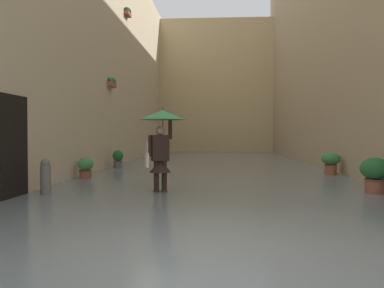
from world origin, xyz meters
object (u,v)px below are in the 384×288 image
object	(u,v)px
potted_plant_near_right	(85,168)
potted_plant_near_left	(375,174)
potted_plant_far_right	(118,159)
potted_plant_far_left	(331,162)
person_wading	(162,133)
mooring_bollard	(46,178)

from	to	relation	value
potted_plant_near_right	potted_plant_near_left	xyz separation A→B (m)	(-7.40, 2.56, 0.12)
potted_plant_far_right	potted_plant_far_left	bearing A→B (deg)	163.81
potted_plant_near_right	potted_plant_far_right	bearing A→B (deg)	-90.96
person_wading	potted_plant_near_right	world-z (taller)	person_wading
potted_plant_near_right	mooring_bollard	bearing A→B (deg)	93.19
potted_plant_far_left	potted_plant_near_right	bearing A→B (deg)	10.96
potted_plant_near_right	potted_plant_far_right	world-z (taller)	potted_plant_far_right
potted_plant_far_left	mooring_bollard	world-z (taller)	mooring_bollard
potted_plant_near_left	potted_plant_far_left	size ratio (longest dim) A/B	1.09
potted_plant_near_right	mooring_bollard	world-z (taller)	mooring_bollard
potted_plant_near_left	potted_plant_far_right	bearing A→B (deg)	-40.16
potted_plant_far_left	mooring_bollard	bearing A→B (deg)	32.09
potted_plant_far_right	mooring_bollard	world-z (taller)	mooring_bollard
potted_plant_near_right	potted_plant_far_right	xyz separation A→B (m)	(-0.06, -3.64, 0.03)
potted_plant_near_left	potted_plant_far_left	world-z (taller)	potted_plant_near_left
potted_plant_near_left	potted_plant_far_left	xyz separation A→B (m)	(-0.15, -4.02, -0.03)
potted_plant_far_right	person_wading	bearing A→B (deg)	112.45
potted_plant_far_right	mooring_bollard	xyz separation A→B (m)	(-0.12, 6.80, 0.02)
potted_plant_near_left	person_wading	bearing A→B (deg)	0.85
potted_plant_near_left	mooring_bollard	bearing A→B (deg)	4.80
potted_plant_near_right	potted_plant_far_right	size ratio (longest dim) A/B	0.89
potted_plant_far_right	mooring_bollard	bearing A→B (deg)	90.97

